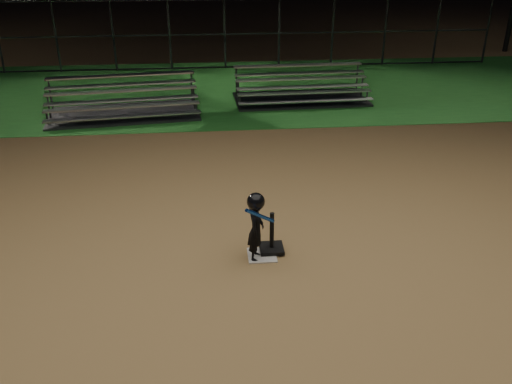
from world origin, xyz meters
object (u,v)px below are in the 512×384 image
child_batter (256,225)px  bleacher_left (124,108)px  home_plate (262,255)px  bleacher_right (301,94)px  batting_tee (272,244)px

child_batter → bleacher_left: child_batter is taller
home_plate → bleacher_left: bleacher_left is taller
home_plate → bleacher_right: size_ratio=0.11×
batting_tee → child_batter: (-0.27, -0.19, 0.47)m
bleacher_left → bleacher_right: (5.16, 0.96, -0.01)m
child_batter → bleacher_left: size_ratio=0.27×
batting_tee → bleacher_left: bleacher_left is taller
child_batter → bleacher_left: bearing=37.1°
batting_tee → home_plate: bearing=-143.8°
bleacher_right → bleacher_left: bearing=-171.5°
batting_tee → bleacher_right: bleacher_right is taller
child_batter → batting_tee: bearing=-39.6°
batting_tee → bleacher_right: size_ratio=0.17×
child_batter → bleacher_right: (2.19, 8.59, -0.41)m
home_plate → child_batter: size_ratio=0.39×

